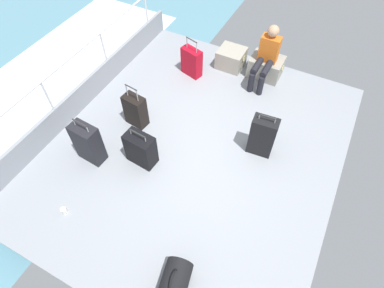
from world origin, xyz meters
name	(u,v)px	position (x,y,z in m)	size (l,w,h in m)	color
ground_plane	(196,147)	(0.00, 0.00, -0.03)	(4.40, 5.20, 0.06)	gray
gunwale_port	(86,93)	(-2.17, 0.00, 0.23)	(0.06, 5.20, 0.45)	gray
railing_port	(76,67)	(-2.17, 0.00, 0.78)	(0.04, 4.20, 1.02)	silver
sea_wake	(37,91)	(-3.60, 0.00, -0.34)	(12.00, 12.00, 0.01)	#598C9E
cargo_crate_0	(231,58)	(-0.30, 2.12, 0.19)	(0.53, 0.47, 0.37)	#9E9989
cargo_crate_1	(266,67)	(0.39, 2.17, 0.19)	(0.64, 0.47, 0.39)	gray
passenger_seated	(266,56)	(0.39, 1.99, 0.57)	(0.34, 0.66, 1.09)	orange
suitcase_0	(141,149)	(-0.61, -0.63, 0.28)	(0.46, 0.29, 0.66)	black
suitcase_1	(88,143)	(-1.33, -0.93, 0.35)	(0.43, 0.26, 0.81)	black
suitcase_2	(262,136)	(0.93, 0.38, 0.35)	(0.40, 0.26, 0.80)	black
suitcase_3	(192,62)	(-0.88, 1.55, 0.28)	(0.43, 0.29, 0.77)	#B70C1E
suitcase_4	(135,111)	(-1.11, -0.01, 0.29)	(0.38, 0.26, 0.80)	black
duffel_bag	(174,285)	(0.76, -2.05, 0.17)	(0.43, 0.61, 0.48)	black
paper_cup	(64,211)	(-1.08, -1.88, 0.05)	(0.08, 0.08, 0.10)	white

